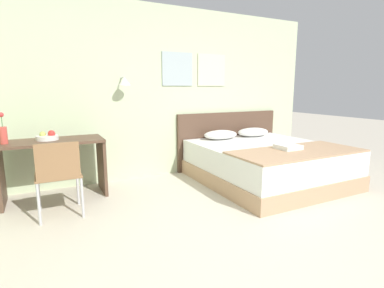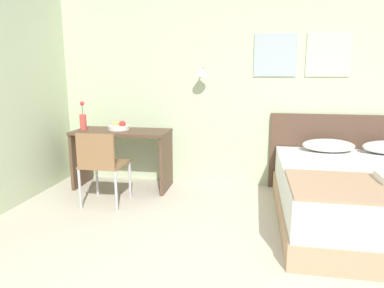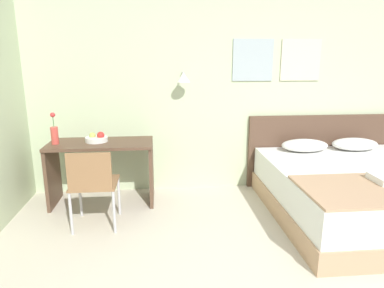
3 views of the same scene
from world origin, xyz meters
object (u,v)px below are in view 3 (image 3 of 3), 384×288
Objects in this scene: desk at (102,161)px; desk_chair at (93,182)px; headboard at (319,150)px; flower_vase at (54,133)px; pillow_right at (355,144)px; bed at (361,194)px; pillow_left at (305,145)px; fruit_bowl at (97,138)px.

desk_chair reaches higher than desk.
headboard is at bearing 7.09° from desk.
headboard is 3.06m from desk_chair.
flower_vase is (-0.51, -0.04, 0.36)m from desk.
headboard is 3.36× the size of pillow_right.
bed is 0.92m from pillow_left.
fruit_bowl reaches higher than bed.
pillow_right is 0.70× the size of desk_chair.
desk is 0.27m from fruit_bowl.
fruit_bowl is (-2.60, -0.05, 0.16)m from pillow_left.
desk_chair is 3.25× the size of fruit_bowl.
flower_vase is at bearing -176.03° from desk.
headboard is 0.46m from pillow_left.
desk_chair is at bearing -50.77° from flower_vase.
fruit_bowl is at bearing -178.84° from pillow_left.
pillow_left is at bearing 2.03° from desk.
fruit_bowl is at bearing -179.08° from pillow_right.
flower_vase reaches higher than bed.
fruit_bowl is (-0.05, 0.04, 0.27)m from desk.
desk_chair is 0.91m from flower_vase.
pillow_left is 1.00× the size of pillow_right.
flower_vase reaches higher than headboard.
bed is 1.67× the size of desk.
desk is (-2.55, -0.09, -0.11)m from pillow_left.
headboard reaches higher than fruit_bowl.
bed is 2.89m from desk_chair.
desk_chair is (-2.88, 0.01, 0.24)m from bed.
bed is 1.01× the size of headboard.
flower_vase reaches higher than pillow_left.
flower_vase reaches higher than desk.
flower_vase is (-0.46, -0.07, 0.09)m from fruit_bowl.
desk is (-2.89, 0.68, 0.25)m from bed.
pillow_right is at bearing 1.93° from flower_vase.
headboard reaches higher than desk.
bed is 1.06m from headboard.
bed is at bearing -13.30° from desk.
fruit_bowl reaches higher than pillow_left.
desk is at bearing 91.26° from desk_chair.
desk_chair is (-3.21, -0.77, -0.12)m from pillow_right.
flower_vase is (-3.74, -0.13, 0.25)m from pillow_right.
desk_chair is at bearing -163.22° from pillow_left.
fruit_bowl is at bearing 141.80° from desk.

